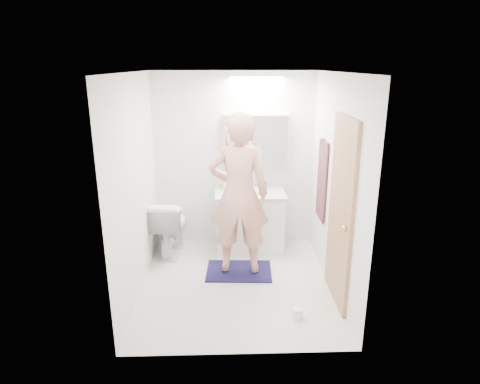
{
  "coord_description": "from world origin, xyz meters",
  "views": [
    {
      "loc": [
        -0.1,
        -4.32,
        2.48
      ],
      "look_at": [
        0.05,
        0.25,
        1.05
      ],
      "focal_mm": 30.71,
      "sensor_mm": 36.0,
      "label": 1
    }
  ],
  "objects_px": {
    "soap_bottle_a": "(225,181)",
    "soap_bottle_b": "(238,182)",
    "toilet": "(170,226)",
    "toothbrush_cup": "(263,186)",
    "medicine_cabinet": "(256,140)",
    "person": "(239,194)",
    "vanity_cabinet": "(250,222)",
    "toilet_paper_roll": "(297,313)"
  },
  "relations": [
    {
      "from": "vanity_cabinet",
      "to": "soap_bottle_b",
      "type": "relative_size",
      "value": 4.99
    },
    {
      "from": "toilet",
      "to": "soap_bottle_a",
      "type": "height_order",
      "value": "soap_bottle_a"
    },
    {
      "from": "soap_bottle_a",
      "to": "soap_bottle_b",
      "type": "bearing_deg",
      "value": 9.76
    },
    {
      "from": "person",
      "to": "soap_bottle_a",
      "type": "xyz_separation_m",
      "value": [
        -0.16,
        0.85,
        -0.08
      ]
    },
    {
      "from": "vanity_cabinet",
      "to": "toilet",
      "type": "xyz_separation_m",
      "value": [
        -1.09,
        -0.11,
        -0.0
      ]
    },
    {
      "from": "person",
      "to": "toilet_paper_roll",
      "type": "bearing_deg",
      "value": 123.09
    },
    {
      "from": "medicine_cabinet",
      "to": "soap_bottle_b",
      "type": "relative_size",
      "value": 4.88
    },
    {
      "from": "soap_bottle_a",
      "to": "toothbrush_cup",
      "type": "relative_size",
      "value": 2.31
    },
    {
      "from": "vanity_cabinet",
      "to": "medicine_cabinet",
      "type": "distance_m",
      "value": 1.13
    },
    {
      "from": "vanity_cabinet",
      "to": "soap_bottle_b",
      "type": "bearing_deg",
      "value": 131.79
    },
    {
      "from": "toilet",
      "to": "soap_bottle_b",
      "type": "height_order",
      "value": "soap_bottle_b"
    },
    {
      "from": "soap_bottle_b",
      "to": "toothbrush_cup",
      "type": "xyz_separation_m",
      "value": [
        0.35,
        -0.02,
        -0.04
      ]
    },
    {
      "from": "vanity_cabinet",
      "to": "medicine_cabinet",
      "type": "height_order",
      "value": "medicine_cabinet"
    },
    {
      "from": "toilet",
      "to": "soap_bottle_b",
      "type": "xyz_separation_m",
      "value": [
        0.92,
        0.29,
        0.52
      ]
    },
    {
      "from": "person",
      "to": "soap_bottle_a",
      "type": "relative_size",
      "value": 8.56
    },
    {
      "from": "toilet",
      "to": "soap_bottle_b",
      "type": "distance_m",
      "value": 1.1
    },
    {
      "from": "soap_bottle_b",
      "to": "toothbrush_cup",
      "type": "relative_size",
      "value": 1.84
    },
    {
      "from": "vanity_cabinet",
      "to": "toilet",
      "type": "bearing_deg",
      "value": -173.95
    },
    {
      "from": "medicine_cabinet",
      "to": "toilet",
      "type": "bearing_deg",
      "value": -164.56
    },
    {
      "from": "toilet",
      "to": "person",
      "type": "relative_size",
      "value": 0.4
    },
    {
      "from": "medicine_cabinet",
      "to": "toilet_paper_roll",
      "type": "bearing_deg",
      "value": -80.79
    },
    {
      "from": "toilet",
      "to": "toilet_paper_roll",
      "type": "bearing_deg",
      "value": 139.16
    },
    {
      "from": "medicine_cabinet",
      "to": "person",
      "type": "height_order",
      "value": "person"
    },
    {
      "from": "medicine_cabinet",
      "to": "person",
      "type": "relative_size",
      "value": 0.45
    },
    {
      "from": "toilet_paper_roll",
      "to": "person",
      "type": "bearing_deg",
      "value": 120.24
    },
    {
      "from": "person",
      "to": "soap_bottle_b",
      "type": "height_order",
      "value": "person"
    },
    {
      "from": "vanity_cabinet",
      "to": "toilet_paper_roll",
      "type": "height_order",
      "value": "vanity_cabinet"
    },
    {
      "from": "toilet",
      "to": "toothbrush_cup",
      "type": "bearing_deg",
      "value": -162.16
    },
    {
      "from": "person",
      "to": "toothbrush_cup",
      "type": "bearing_deg",
      "value": -109.85
    },
    {
      "from": "person",
      "to": "toilet_paper_roll",
      "type": "relative_size",
      "value": 17.63
    },
    {
      "from": "vanity_cabinet",
      "to": "person",
      "type": "distance_m",
      "value": 0.96
    },
    {
      "from": "toothbrush_cup",
      "to": "soap_bottle_a",
      "type": "bearing_deg",
      "value": -178.91
    },
    {
      "from": "toothbrush_cup",
      "to": "toilet_paper_roll",
      "type": "height_order",
      "value": "toothbrush_cup"
    },
    {
      "from": "vanity_cabinet",
      "to": "soap_bottle_a",
      "type": "relative_size",
      "value": 3.97
    },
    {
      "from": "vanity_cabinet",
      "to": "toilet",
      "type": "relative_size",
      "value": 1.16
    },
    {
      "from": "vanity_cabinet",
      "to": "toothbrush_cup",
      "type": "relative_size",
      "value": 9.19
    },
    {
      "from": "person",
      "to": "toilet_paper_roll",
      "type": "height_order",
      "value": "person"
    },
    {
      "from": "soap_bottle_a",
      "to": "soap_bottle_b",
      "type": "relative_size",
      "value": 1.26
    },
    {
      "from": "soap_bottle_a",
      "to": "toothbrush_cup",
      "type": "bearing_deg",
      "value": 1.09
    },
    {
      "from": "vanity_cabinet",
      "to": "person",
      "type": "relative_size",
      "value": 0.46
    },
    {
      "from": "medicine_cabinet",
      "to": "toothbrush_cup",
      "type": "relative_size",
      "value": 8.99
    },
    {
      "from": "toilet",
      "to": "toothbrush_cup",
      "type": "relative_size",
      "value": 7.9
    }
  ]
}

